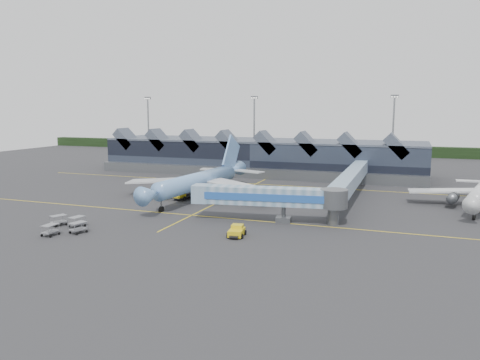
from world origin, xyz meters
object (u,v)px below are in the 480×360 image
(jet_bridge, at_px, (277,198))
(fuel_truck, at_px, (189,190))
(pushback_tug, at_px, (237,231))
(main_airliner, at_px, (201,180))

(jet_bridge, relative_size, fuel_truck, 2.94)
(fuel_truck, distance_m, pushback_tug, 30.97)
(main_airliner, xyz_separation_m, fuel_truck, (-2.34, -0.98, -2.12))
(main_airliner, relative_size, jet_bridge, 1.56)
(jet_bridge, bearing_deg, fuel_truck, 140.76)
(pushback_tug, bearing_deg, jet_bridge, 65.37)
(main_airliner, relative_size, pushback_tug, 10.12)
(pushback_tug, bearing_deg, main_airliner, 116.77)
(main_airliner, bearing_deg, fuel_truck, -152.56)
(jet_bridge, height_order, pushback_tug, jet_bridge)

